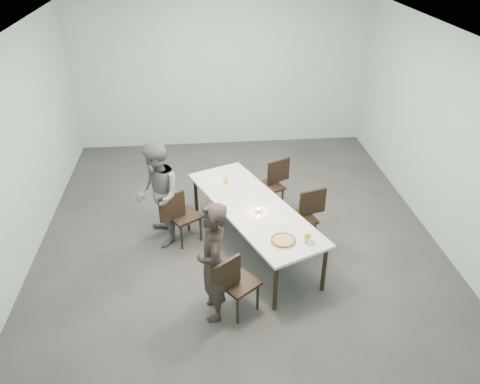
{
  "coord_description": "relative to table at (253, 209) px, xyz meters",
  "views": [
    {
      "loc": [
        -0.54,
        -5.88,
        4.29
      ],
      "look_at": [
        0.0,
        -0.35,
        1.0
      ],
      "focal_mm": 35.0,
      "sensor_mm": 36.0,
      "label": 1
    }
  ],
  "objects": [
    {
      "name": "ground",
      "position": [
        -0.19,
        0.33,
        -0.69
      ],
      "size": [
        7.0,
        7.0,
        0.0
      ],
      "primitive_type": "plane",
      "color": "#333335",
      "rests_on": "ground"
    },
    {
      "name": "room_shell",
      "position": [
        -0.19,
        0.33,
        1.33
      ],
      "size": [
        6.02,
        7.02,
        3.01
      ],
      "color": "#A0CAC5",
      "rests_on": "ground"
    },
    {
      "name": "table",
      "position": [
        0.0,
        0.0,
        0.0
      ],
      "size": [
        1.83,
        2.75,
        0.75
      ],
      "rotation": [
        0.0,
        0.0,
        0.4
      ],
      "color": "white",
      "rests_on": "ground"
    },
    {
      "name": "chair_near_left",
      "position": [
        -0.39,
        -1.27,
        -0.19
      ],
      "size": [
        0.62,
        0.59,
        0.87
      ],
      "rotation": [
        0.0,
        0.0,
        0.65
      ],
      "color": "black",
      "rests_on": "ground"
    },
    {
      "name": "chair_far_left",
      "position": [
        -1.06,
        0.28,
        -0.19
      ],
      "size": [
        0.64,
        0.58,
        0.87
      ],
      "rotation": [
        0.0,
        0.0,
        0.57
      ],
      "color": "black",
      "rests_on": "ground"
    },
    {
      "name": "chair_near_right",
      "position": [
        0.79,
        0.11,
        -0.19
      ],
      "size": [
        0.65,
        0.52,
        0.87
      ],
      "rotation": [
        0.0,
        0.0,
        3.41
      ],
      "color": "black",
      "rests_on": "ground"
    },
    {
      "name": "chair_far_right",
      "position": [
        0.46,
        1.1,
        -0.19
      ],
      "size": [
        0.65,
        0.56,
        0.87
      ],
      "rotation": [
        0.0,
        0.0,
        3.59
      ],
      "color": "black",
      "rests_on": "ground"
    },
    {
      "name": "diner_near",
      "position": [
        -0.62,
        -1.26,
        0.1
      ],
      "size": [
        0.39,
        0.58,
        1.58
      ],
      "primitive_type": "imported",
      "rotation": [
        0.0,
        0.0,
        -1.55
      ],
      "color": "black",
      "rests_on": "ground"
    },
    {
      "name": "diner_far",
      "position": [
        -1.35,
        0.35,
        0.11
      ],
      "size": [
        0.78,
        0.91,
        1.6
      ],
      "primitive_type": "imported",
      "rotation": [
        0.0,
        0.0,
        -1.32
      ],
      "color": "slate",
      "rests_on": "ground"
    },
    {
      "name": "pizza",
      "position": [
        0.27,
        -0.87,
        0.08
      ],
      "size": [
        0.34,
        0.34,
        0.04
      ],
      "color": "white",
      "rests_on": "table"
    },
    {
      "name": "side_plate",
      "position": [
        0.31,
        -0.46,
        0.06
      ],
      "size": [
        0.18,
        0.18,
        0.01
      ],
      "primitive_type": "cylinder",
      "color": "white",
      "rests_on": "table"
    },
    {
      "name": "beer_glass",
      "position": [
        0.57,
        -0.92,
        0.13
      ],
      "size": [
        0.08,
        0.08,
        0.15
      ],
      "primitive_type": "cylinder",
      "color": "gold",
      "rests_on": "table"
    },
    {
      "name": "water_tumbler",
      "position": [
        0.61,
        -0.96,
        0.1
      ],
      "size": [
        0.08,
        0.08,
        0.09
      ],
      "primitive_type": "cylinder",
      "color": "silver",
      "rests_on": "table"
    },
    {
      "name": "tealight",
      "position": [
        0.05,
        -0.15,
        0.08
      ],
      "size": [
        0.06,
        0.06,
        0.05
      ],
      "color": "silver",
      "rests_on": "table"
    },
    {
      "name": "amber_tumbler",
      "position": [
        -0.34,
        0.7,
        0.1
      ],
      "size": [
        0.07,
        0.07,
        0.08
      ],
      "primitive_type": "cylinder",
      "color": "gold",
      "rests_on": "table"
    },
    {
      "name": "menu",
      "position": [
        -0.51,
        0.75,
        0.06
      ],
      "size": [
        0.36,
        0.32,
        0.01
      ],
      "primitive_type": "cube",
      "rotation": [
        0.0,
        0.0,
        0.4
      ],
      "color": "silver",
      "rests_on": "table"
    }
  ]
}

